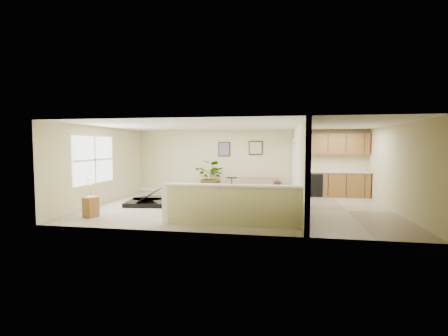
% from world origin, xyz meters
% --- Properties ---
extents(floor, '(9.00, 9.00, 0.00)m').
position_xyz_m(floor, '(0.00, 0.00, 0.00)').
color(floor, tan).
rests_on(floor, ground).
extents(back_wall, '(9.00, 0.04, 2.50)m').
position_xyz_m(back_wall, '(0.00, 3.00, 1.25)').
color(back_wall, beige).
rests_on(back_wall, floor).
extents(front_wall, '(9.00, 0.04, 2.50)m').
position_xyz_m(front_wall, '(0.00, -3.00, 1.25)').
color(front_wall, beige).
rests_on(front_wall, floor).
extents(left_wall, '(0.04, 6.00, 2.50)m').
position_xyz_m(left_wall, '(-4.50, 0.00, 1.25)').
color(left_wall, beige).
rests_on(left_wall, floor).
extents(right_wall, '(0.04, 6.00, 2.50)m').
position_xyz_m(right_wall, '(4.50, 0.00, 1.25)').
color(right_wall, beige).
rests_on(right_wall, floor).
extents(ceiling, '(9.00, 6.00, 0.04)m').
position_xyz_m(ceiling, '(0.00, 0.00, 2.50)').
color(ceiling, white).
rests_on(ceiling, back_wall).
extents(kitchen_vinyl, '(2.70, 6.00, 0.01)m').
position_xyz_m(kitchen_vinyl, '(3.15, 0.00, 0.00)').
color(kitchen_vinyl, tan).
rests_on(kitchen_vinyl, floor).
extents(interior_partition, '(0.18, 5.99, 2.50)m').
position_xyz_m(interior_partition, '(1.80, 0.25, 1.22)').
color(interior_partition, beige).
rests_on(interior_partition, floor).
extents(pony_half_wall, '(3.42, 0.22, 1.00)m').
position_xyz_m(pony_half_wall, '(0.08, -2.30, 0.52)').
color(pony_half_wall, beige).
rests_on(pony_half_wall, floor).
extents(left_window, '(0.05, 2.15, 1.45)m').
position_xyz_m(left_window, '(-4.49, -0.50, 1.45)').
color(left_window, white).
rests_on(left_window, left_wall).
extents(wall_art_left, '(0.48, 0.04, 0.58)m').
position_xyz_m(wall_art_left, '(-0.95, 2.97, 1.75)').
color(wall_art_left, '#352013').
rests_on(wall_art_left, back_wall).
extents(wall_mirror, '(0.55, 0.04, 0.55)m').
position_xyz_m(wall_mirror, '(0.30, 2.97, 1.80)').
color(wall_mirror, '#352013').
rests_on(wall_mirror, back_wall).
extents(kitchen_cabinets, '(2.36, 0.65, 2.33)m').
position_xyz_m(kitchen_cabinets, '(3.19, 2.73, 0.87)').
color(kitchen_cabinets, brown).
rests_on(kitchen_cabinets, floor).
extents(piano, '(1.68, 1.73, 1.28)m').
position_xyz_m(piano, '(-2.91, 0.07, 0.53)').
color(piano, black).
rests_on(piano, floor).
extents(piano_bench, '(0.60, 0.77, 0.46)m').
position_xyz_m(piano_bench, '(-1.92, -0.23, 0.23)').
color(piano_bench, black).
rests_on(piano_bench, floor).
extents(loveseat, '(1.69, 1.10, 0.90)m').
position_xyz_m(loveseat, '(0.50, 2.35, 0.34)').
color(loveseat, tan).
rests_on(loveseat, floor).
extents(accent_table, '(0.46, 0.46, 0.67)m').
position_xyz_m(accent_table, '(-0.58, 2.51, 0.43)').
color(accent_table, black).
rests_on(accent_table, floor).
extents(palm_plant, '(1.48, 1.38, 1.33)m').
position_xyz_m(palm_plant, '(-1.36, 2.53, 0.65)').
color(palm_plant, black).
rests_on(palm_plant, floor).
extents(small_plant, '(0.34, 0.34, 0.60)m').
position_xyz_m(small_plant, '(1.15, 2.25, 0.26)').
color(small_plant, black).
rests_on(small_plant, floor).
extents(lamp_stand, '(0.40, 0.40, 1.06)m').
position_xyz_m(lamp_stand, '(-3.70, -1.99, 0.45)').
color(lamp_stand, brown).
rests_on(lamp_stand, floor).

